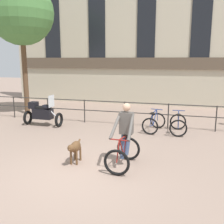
{
  "coord_description": "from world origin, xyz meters",
  "views": [
    {
      "loc": [
        2.58,
        -5.7,
        2.85
      ],
      "look_at": [
        0.11,
        2.86,
        1.05
      ],
      "focal_mm": 42.0,
      "sensor_mm": 36.0,
      "label": 1
    }
  ],
  "objects": [
    {
      "name": "cyclist_with_bike",
      "position": [
        1.03,
        0.87,
        0.76
      ],
      "size": [
        0.74,
        1.2,
        1.7
      ],
      "rotation": [
        0.0,
        0.0,
        -0.05
      ],
      "color": "black",
      "rests_on": "ground_plane"
    },
    {
      "name": "dog",
      "position": [
        -0.32,
        0.63,
        0.45
      ],
      "size": [
        0.29,
        0.9,
        0.64
      ],
      "rotation": [
        0.0,
        0.0,
        0.08
      ],
      "color": "brown",
      "rests_on": "ground_plane"
    },
    {
      "name": "tree_canalside_left",
      "position": [
        -5.54,
        6.17,
        5.11
      ],
      "size": [
        3.22,
        3.22,
        6.74
      ],
      "color": "brown",
      "rests_on": "ground_plane"
    },
    {
      "name": "ground_plane",
      "position": [
        0.0,
        0.0,
        0.0
      ],
      "size": [
        60.0,
        60.0,
        0.0
      ],
      "primitive_type": "plane",
      "color": "gray"
    },
    {
      "name": "building_facade",
      "position": [
        0.0,
        10.99,
        4.4
      ],
      "size": [
        18.0,
        0.72,
        8.84
      ],
      "color": "#BCB299",
      "rests_on": "ground_plane"
    },
    {
      "name": "canal_railing",
      "position": [
        -0.0,
        5.2,
        0.71
      ],
      "size": [
        15.05,
        0.05,
        1.05
      ],
      "color": "#2D2B28",
      "rests_on": "ground_plane"
    },
    {
      "name": "parked_bicycle_near_lamp",
      "position": [
        1.37,
        4.54,
        0.36
      ],
      "size": [
        0.84,
        1.21,
        0.86
      ],
      "rotation": [
        0.0,
        0.0,
        2.97
      ],
      "color": "black",
      "rests_on": "ground_plane"
    },
    {
      "name": "parked_motorcycle",
      "position": [
        -3.4,
        4.14,
        0.56
      ],
      "size": [
        1.66,
        0.63,
        1.35
      ],
      "rotation": [
        0.0,
        0.0,
        1.56
      ],
      "color": "black",
      "rests_on": "ground_plane"
    },
    {
      "name": "parked_bicycle_mid_left",
      "position": [
        2.31,
        4.54,
        0.36
      ],
      "size": [
        0.71,
        1.14,
        0.86
      ],
      "rotation": [
        0.0,
        0.0,
        3.19
      ],
      "color": "black",
      "rests_on": "ground_plane"
    }
  ]
}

